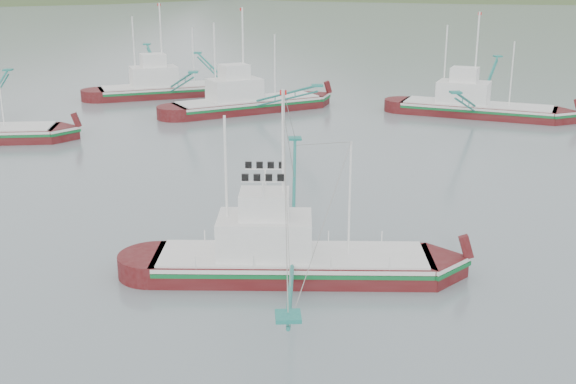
{
  "coord_description": "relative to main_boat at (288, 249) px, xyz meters",
  "views": [
    {
      "loc": [
        -1.91,
        -29.09,
        14.18
      ],
      "look_at": [
        0.0,
        6.0,
        3.2
      ],
      "focal_mm": 45.0,
      "sensor_mm": 36.0,
      "label": 1
    }
  ],
  "objects": [
    {
      "name": "ground",
      "position": [
        0.18,
        -2.75,
        -1.39
      ],
      "size": [
        1200.0,
        1200.0,
        0.0
      ],
      "primitive_type": "plane",
      "color": "slate",
      "rests_on": "ground"
    },
    {
      "name": "main_boat",
      "position": [
        0.0,
        0.0,
        0.0
      ],
      "size": [
        13.45,
        23.95,
        9.7
      ],
      "rotation": [
        0.0,
        0.0,
        -0.07
      ],
      "color": "#470B0D",
      "rests_on": "ground"
    },
    {
      "name": "bg_boat_far",
      "position": [
        -1.91,
        41.39,
        0.9
      ],
      "size": [
        15.81,
        26.23,
        11.22
      ],
      "rotation": [
        0.0,
        0.0,
        0.44
      ],
      "color": "#470B0D",
      "rests_on": "ground"
    },
    {
      "name": "bg_boat_right",
      "position": [
        20.77,
        37.75,
        0.85
      ],
      "size": [
        15.66,
        25.41,
        10.9
      ],
      "rotation": [
        0.0,
        0.0,
        -0.45
      ],
      "color": "#470B0D",
      "rests_on": "ground"
    },
    {
      "name": "bg_boat_extra",
      "position": [
        -11.12,
        50.93,
        0.73
      ],
      "size": [
        15.83,
        27.07,
        11.22
      ],
      "rotation": [
        0.0,
        0.0,
        0.29
      ],
      "color": "#470B0D",
      "rests_on": "ground"
    }
  ]
}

